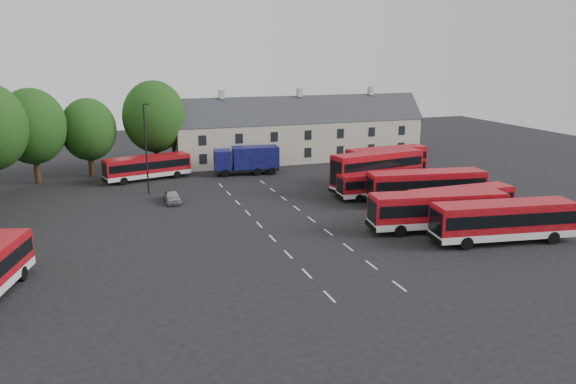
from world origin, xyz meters
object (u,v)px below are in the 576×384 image
object	(u,v)px
bus_row_a	(504,219)
box_truck	(247,159)
silver_car	(172,196)
lamppost	(146,146)
bus_dd_south	(377,169)

from	to	relation	value
bus_row_a	box_truck	size ratio (longest dim) A/B	1.46
silver_car	lamppost	distance (m)	6.68
bus_row_a	bus_dd_south	distance (m)	18.42
box_truck	silver_car	bearing A→B (deg)	-129.22
box_truck	lamppost	distance (m)	14.44
bus_row_a	bus_dd_south	size ratio (longest dim) A/B	1.09
bus_dd_south	silver_car	bearing A→B (deg)	163.01
bus_row_a	lamppost	xyz separation A→B (m)	(-25.51, 25.65, 3.21)
bus_row_a	lamppost	bearing A→B (deg)	143.29
bus_dd_south	box_truck	size ratio (longest dim) A/B	1.34
bus_dd_south	silver_car	distance (m)	22.11
box_truck	lamppost	bearing A→B (deg)	-148.13
bus_dd_south	lamppost	world-z (taller)	lamppost
bus_dd_south	lamppost	bearing A→B (deg)	153.20
lamppost	silver_car	bearing A→B (deg)	-67.10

